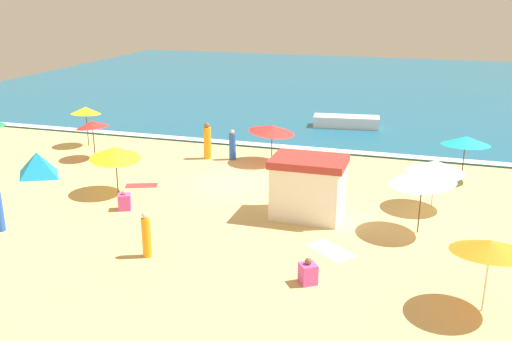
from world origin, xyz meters
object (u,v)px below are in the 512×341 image
at_px(beach_tent, 38,164).
at_px(beachgoer_9, 207,142).
at_px(beach_umbrella_3, 423,179).
at_px(beachgoer_6, 325,174).
at_px(beachgoer_3, 146,236).
at_px(small_boat_0, 346,122).
at_px(beach_umbrella_6, 115,153).
at_px(beach_umbrella_8, 92,124).
at_px(beachgoer_1, 232,146).
at_px(beach_umbrella_1, 86,110).
at_px(beach_umbrella_4, 466,141).
at_px(beachgoer_4, 125,201).
at_px(beach_umbrella_5, 435,167).
at_px(beach_umbrella_0, 491,246).
at_px(beach_umbrella_9, 272,129).
at_px(beachgoer_2, 308,273).
at_px(beachgoer_5, 327,163).
at_px(lifeguard_cabana, 308,187).

distance_m(beach_tent, beachgoer_9, 8.15).
bearing_deg(beach_umbrella_3, beachgoer_6, 142.72).
xyz_separation_m(beachgoer_3, small_boat_0, (3.51, 19.60, -0.29)).
relative_size(beach_umbrella_6, beach_umbrella_8, 1.45).
bearing_deg(beachgoer_1, beach_umbrella_6, -115.98).
relative_size(beach_umbrella_1, beach_umbrella_4, 0.85).
distance_m(beachgoer_4, beachgoer_9, 7.58).
bearing_deg(beach_umbrella_3, beach_umbrella_6, 177.83).
distance_m(beach_umbrella_5, beachgoer_3, 11.40).
xyz_separation_m(beach_umbrella_0, beach_umbrella_8, (-17.97, 9.53, -0.10)).
distance_m(beach_umbrella_9, small_boat_0, 8.76).
relative_size(beach_umbrella_1, beach_umbrella_8, 1.07).
xyz_separation_m(beach_umbrella_9, beachgoer_6, (3.37, -3.72, -0.84)).
relative_size(beach_umbrella_0, beach_umbrella_9, 1.01).
relative_size(beach_tent, beachgoer_4, 2.69).
height_order(beach_umbrella_0, beach_tent, beach_umbrella_0).
xyz_separation_m(beachgoer_3, beachgoer_9, (-2.28, 11.00, 0.15)).
distance_m(beachgoer_2, small_boat_0, 19.88).
height_order(beach_umbrella_1, beachgoer_2, beach_umbrella_1).
bearing_deg(beach_umbrella_5, beachgoer_2, -114.77).
bearing_deg(beach_umbrella_1, beachgoer_1, -1.06).
bearing_deg(beach_umbrella_8, beachgoer_1, 16.29).
bearing_deg(beach_umbrella_0, beachgoer_5, 119.67).
relative_size(beach_umbrella_4, small_boat_0, 0.64).
height_order(beachgoer_5, beachgoer_6, beachgoer_6).
bearing_deg(beachgoer_4, beachgoer_1, 77.07).
xyz_separation_m(beach_umbrella_3, small_boat_0, (-4.83, 15.02, -1.59)).
relative_size(beachgoer_2, small_boat_0, 0.20).
relative_size(beach_umbrella_4, beachgoer_2, 3.23).
height_order(beach_umbrella_8, beachgoer_9, beach_umbrella_8).
relative_size(beach_umbrella_1, beachgoer_4, 2.72).
xyz_separation_m(beach_umbrella_8, small_boat_0, (11.28, 10.36, -1.37)).
height_order(beachgoer_1, beachgoer_9, beachgoer_9).
height_order(beachgoer_1, beachgoer_3, beachgoer_1).
bearing_deg(beach_umbrella_3, beachgoer_4, -174.27).
bearing_deg(beachgoer_2, beachgoer_3, 177.93).
xyz_separation_m(beachgoer_3, beachgoer_6, (4.41, 7.58, 0.14)).
xyz_separation_m(beach_umbrella_3, beach_umbrella_9, (-7.31, 6.72, -0.31)).
bearing_deg(beach_tent, beach_umbrella_6, -12.27).
xyz_separation_m(beachgoer_5, beachgoer_9, (-6.21, 0.26, 0.47)).
bearing_deg(beach_umbrella_9, beachgoer_2, -69.35).
distance_m(beach_tent, beachgoer_1, 9.31).
relative_size(beach_umbrella_9, beachgoer_3, 1.57).
height_order(beach_umbrella_9, beachgoer_9, beach_umbrella_9).
relative_size(beach_umbrella_3, beachgoer_3, 1.99).
distance_m(beach_umbrella_8, beachgoer_3, 12.11).
bearing_deg(beachgoer_6, lifeguard_cabana, -93.29).
relative_size(beach_umbrella_8, beachgoer_6, 1.14).
relative_size(beach_umbrella_0, beachgoer_2, 3.01).
relative_size(beach_umbrella_6, beachgoer_5, 3.18).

